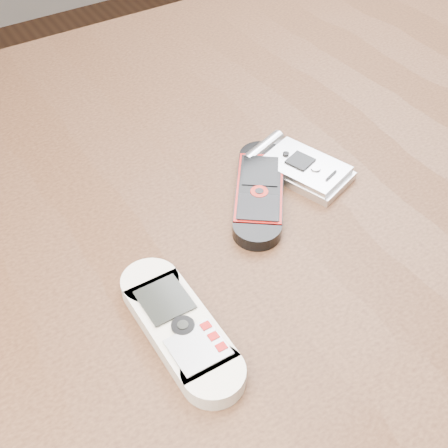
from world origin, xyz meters
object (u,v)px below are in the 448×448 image
at_px(nokia_white, 180,327).
at_px(motorola_razr, 302,167).
at_px(nokia_black_red, 259,191).
at_px(table, 220,312).

bearing_deg(nokia_white, motorola_razr, 28.17).
bearing_deg(nokia_black_red, nokia_white, -108.46).
bearing_deg(table, nokia_white, -137.06).
distance_m(table, nokia_black_red, 0.13).
xyz_separation_m(table, nokia_black_red, (0.05, 0.02, 0.11)).
xyz_separation_m(nokia_white, motorola_razr, (0.18, 0.10, -0.00)).
relative_size(nokia_white, motorola_razr, 1.40).
xyz_separation_m(table, nokia_white, (-0.08, -0.07, 0.11)).
bearing_deg(motorola_razr, nokia_white, -171.12).
bearing_deg(nokia_white, table, 42.87).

